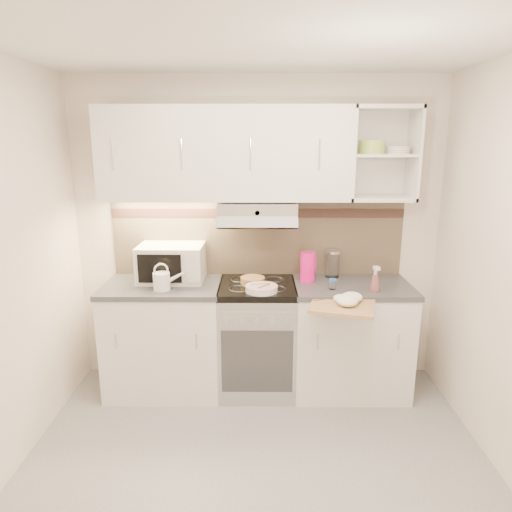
{
  "coord_description": "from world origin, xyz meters",
  "views": [
    {
      "loc": [
        0.01,
        -2.33,
        1.99
      ],
      "look_at": [
        -0.01,
        0.95,
        1.17
      ],
      "focal_mm": 32.0,
      "sensor_mm": 36.0,
      "label": 1
    }
  ],
  "objects_px": {
    "glass_jar": "(333,264)",
    "cutting_board": "(343,306)",
    "watering_can": "(163,280)",
    "spray_bottle": "(375,281)",
    "plate_stack": "(261,289)",
    "electric_range": "(257,337)",
    "pink_pitcher": "(308,267)",
    "microwave": "(172,262)"
  },
  "relations": [
    {
      "from": "glass_jar",
      "to": "cutting_board",
      "type": "xyz_separation_m",
      "value": [
        -0.02,
        -0.6,
        -0.14
      ]
    },
    {
      "from": "plate_stack",
      "to": "cutting_board",
      "type": "relative_size",
      "value": 0.55
    },
    {
      "from": "watering_can",
      "to": "pink_pitcher",
      "type": "bearing_deg",
      "value": -6.78
    },
    {
      "from": "electric_range",
      "to": "microwave",
      "type": "height_order",
      "value": "microwave"
    },
    {
      "from": "cutting_board",
      "to": "spray_bottle",
      "type": "bearing_deg",
      "value": 55.5
    },
    {
      "from": "glass_jar",
      "to": "spray_bottle",
      "type": "xyz_separation_m",
      "value": [
        0.26,
        -0.37,
        -0.03
      ]
    },
    {
      "from": "spray_bottle",
      "to": "cutting_board",
      "type": "relative_size",
      "value": 0.48
    },
    {
      "from": "plate_stack",
      "to": "spray_bottle",
      "type": "bearing_deg",
      "value": 0.63
    },
    {
      "from": "microwave",
      "to": "watering_can",
      "type": "height_order",
      "value": "microwave"
    },
    {
      "from": "electric_range",
      "to": "spray_bottle",
      "type": "distance_m",
      "value": 1.04
    },
    {
      "from": "microwave",
      "to": "spray_bottle",
      "type": "xyz_separation_m",
      "value": [
        1.57,
        -0.29,
        -0.06
      ]
    },
    {
      "from": "plate_stack",
      "to": "glass_jar",
      "type": "bearing_deg",
      "value": 32.87
    },
    {
      "from": "microwave",
      "to": "cutting_board",
      "type": "height_order",
      "value": "microwave"
    },
    {
      "from": "watering_can",
      "to": "cutting_board",
      "type": "relative_size",
      "value": 0.55
    },
    {
      "from": "microwave",
      "to": "plate_stack",
      "type": "xyz_separation_m",
      "value": [
        0.72,
        -0.3,
        -0.12
      ]
    },
    {
      "from": "watering_can",
      "to": "glass_jar",
      "type": "height_order",
      "value": "glass_jar"
    },
    {
      "from": "cutting_board",
      "to": "plate_stack",
      "type": "bearing_deg",
      "value": 174.04
    },
    {
      "from": "electric_range",
      "to": "cutting_board",
      "type": "relative_size",
      "value": 2.05
    },
    {
      "from": "watering_can",
      "to": "glass_jar",
      "type": "bearing_deg",
      "value": -3.86
    },
    {
      "from": "electric_range",
      "to": "glass_jar",
      "type": "distance_m",
      "value": 0.86
    },
    {
      "from": "pink_pitcher",
      "to": "cutting_board",
      "type": "relative_size",
      "value": 0.54
    },
    {
      "from": "glass_jar",
      "to": "cutting_board",
      "type": "distance_m",
      "value": 0.62
    },
    {
      "from": "glass_jar",
      "to": "microwave",
      "type": "bearing_deg",
      "value": -176.32
    },
    {
      "from": "plate_stack",
      "to": "spray_bottle",
      "type": "distance_m",
      "value": 0.85
    },
    {
      "from": "watering_can",
      "to": "plate_stack",
      "type": "bearing_deg",
      "value": -20.98
    },
    {
      "from": "electric_range",
      "to": "pink_pitcher",
      "type": "relative_size",
      "value": 3.78
    },
    {
      "from": "plate_stack",
      "to": "cutting_board",
      "type": "height_order",
      "value": "plate_stack"
    },
    {
      "from": "electric_range",
      "to": "cutting_board",
      "type": "distance_m",
      "value": 0.84
    },
    {
      "from": "plate_stack",
      "to": "glass_jar",
      "type": "xyz_separation_m",
      "value": [
        0.59,
        0.38,
        0.09
      ]
    },
    {
      "from": "watering_can",
      "to": "glass_jar",
      "type": "xyz_separation_m",
      "value": [
        1.33,
        0.35,
        0.04
      ]
    },
    {
      "from": "watering_can",
      "to": "pink_pitcher",
      "type": "height_order",
      "value": "pink_pitcher"
    },
    {
      "from": "electric_range",
      "to": "microwave",
      "type": "relative_size",
      "value": 1.73
    },
    {
      "from": "watering_can",
      "to": "spray_bottle",
      "type": "bearing_deg",
      "value": -19.3
    },
    {
      "from": "spray_bottle",
      "to": "plate_stack",
      "type": "bearing_deg",
      "value": 173.15
    },
    {
      "from": "glass_jar",
      "to": "cutting_board",
      "type": "bearing_deg",
      "value": -91.84
    },
    {
      "from": "pink_pitcher",
      "to": "glass_jar",
      "type": "height_order",
      "value": "pink_pitcher"
    },
    {
      "from": "electric_range",
      "to": "pink_pitcher",
      "type": "xyz_separation_m",
      "value": [
        0.4,
        0.08,
        0.57
      ]
    },
    {
      "from": "microwave",
      "to": "plate_stack",
      "type": "height_order",
      "value": "microwave"
    },
    {
      "from": "plate_stack",
      "to": "glass_jar",
      "type": "distance_m",
      "value": 0.71
    },
    {
      "from": "pink_pitcher",
      "to": "cutting_board",
      "type": "xyz_separation_m",
      "value": [
        0.2,
        -0.49,
        -0.15
      ]
    },
    {
      "from": "plate_stack",
      "to": "cutting_board",
      "type": "bearing_deg",
      "value": -21.52
    },
    {
      "from": "watering_can",
      "to": "pink_pitcher",
      "type": "xyz_separation_m",
      "value": [
        1.12,
        0.23,
        0.04
      ]
    }
  ]
}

